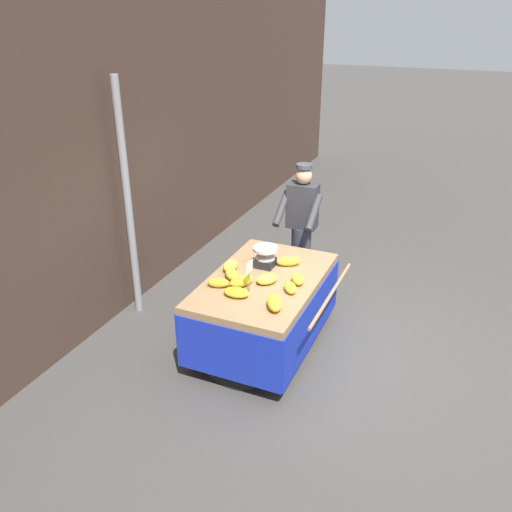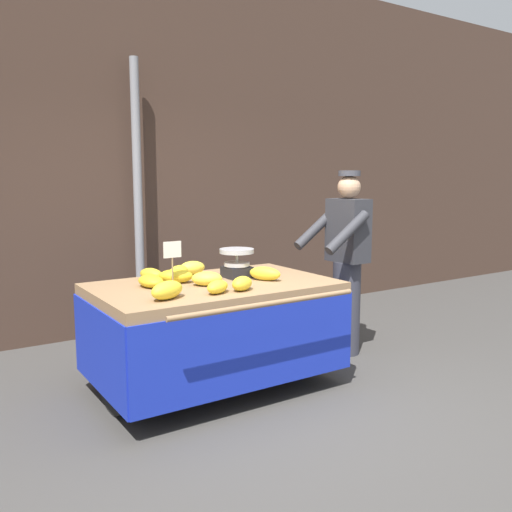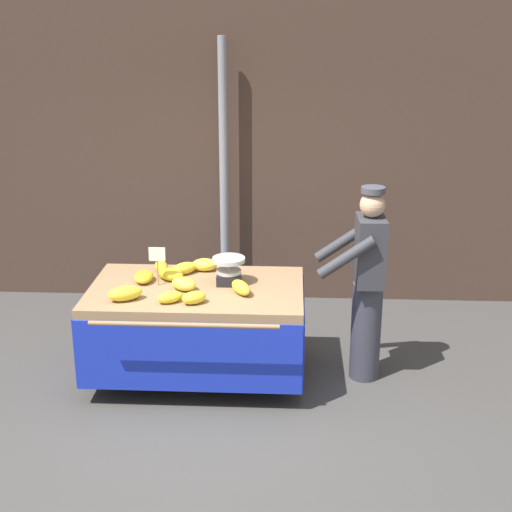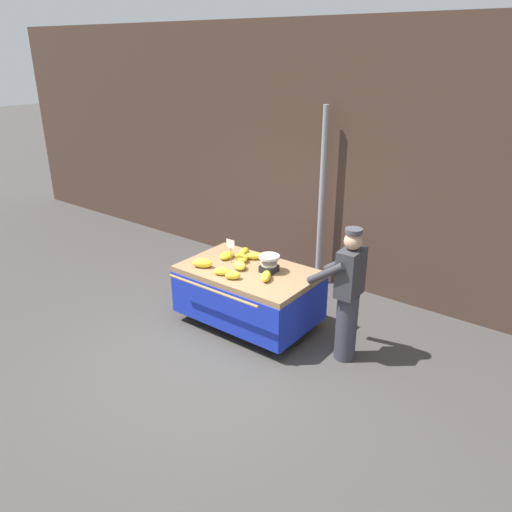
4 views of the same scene
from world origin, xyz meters
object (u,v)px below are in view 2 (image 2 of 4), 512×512
at_px(street_pole, 138,200).
at_px(banana_bunch_9, 179,272).
at_px(weighing_scale, 237,263).
at_px(banana_bunch_2, 217,287).
at_px(banana_bunch_0, 176,276).
at_px(vendor_person, 346,262).
at_px(banana_bunch_4, 167,290).
at_px(banana_cart, 214,310).
at_px(banana_bunch_3, 242,283).
at_px(banana_bunch_7, 207,279).
at_px(banana_bunch_5, 265,274).
at_px(banana_bunch_1, 192,268).
at_px(banana_bunch_6, 151,281).
at_px(banana_bunch_8, 151,274).
at_px(price_sign, 172,254).

xyz_separation_m(street_pole, banana_bunch_9, (-0.22, -1.42, -0.52)).
bearing_deg(weighing_scale, banana_bunch_2, -133.69).
relative_size(banana_bunch_0, vendor_person, 0.15).
bearing_deg(banana_bunch_4, banana_cart, 31.46).
distance_m(street_pole, vendor_person, 2.22).
relative_size(weighing_scale, banana_bunch_2, 1.30).
relative_size(street_pole, banana_bunch_3, 14.06).
bearing_deg(banana_bunch_7, vendor_person, 5.52).
distance_m(banana_bunch_3, banana_bunch_5, 0.43).
xyz_separation_m(banana_bunch_3, banana_bunch_7, (-0.13, 0.30, 0.00)).
xyz_separation_m(street_pole, banana_bunch_3, (-0.05, -2.11, -0.52)).
relative_size(weighing_scale, banana_bunch_3, 1.39).
bearing_deg(banana_bunch_7, banana_cart, 35.00).
xyz_separation_m(weighing_scale, banana_bunch_2, (-0.43, -0.45, -0.07)).
bearing_deg(banana_bunch_1, banana_bunch_4, -126.90).
relative_size(weighing_scale, vendor_person, 0.16).
relative_size(banana_cart, banana_bunch_5, 6.85).
bearing_deg(banana_bunch_4, banana_bunch_7, 30.66).
height_order(banana_bunch_0, banana_bunch_6, banana_bunch_0).
relative_size(banana_bunch_2, banana_bunch_4, 0.77).
distance_m(banana_bunch_1, banana_bunch_2, 0.79).
distance_m(banana_bunch_0, banana_bunch_5, 0.70).
height_order(street_pole, banana_bunch_3, street_pole).
bearing_deg(banana_bunch_8, banana_bunch_4, -103.88).
height_order(banana_cart, banana_bunch_7, banana_bunch_7).
distance_m(street_pole, banana_bunch_8, 1.54).
height_order(price_sign, banana_bunch_8, price_sign).
height_order(banana_bunch_2, banana_bunch_8, banana_bunch_8).
distance_m(price_sign, vendor_person, 1.79).
relative_size(banana_bunch_2, banana_bunch_5, 0.80).
xyz_separation_m(banana_bunch_1, banana_bunch_7, (-0.12, -0.48, -0.00)).
relative_size(banana_bunch_1, banana_bunch_6, 0.87).
xyz_separation_m(weighing_scale, banana_bunch_9, (-0.42, 0.22, -0.07)).
height_order(banana_bunch_0, banana_bunch_8, banana_bunch_0).
xyz_separation_m(street_pole, price_sign, (-0.41, -1.72, -0.33)).
bearing_deg(street_pole, banana_cart, -92.58).
bearing_deg(banana_bunch_3, banana_bunch_0, 117.74).
bearing_deg(banana_bunch_2, banana_bunch_7, 76.46).
bearing_deg(banana_bunch_1, vendor_person, -13.13).
height_order(street_pole, banana_cart, street_pole).
height_order(banana_bunch_5, banana_bunch_6, banana_bunch_5).
bearing_deg(weighing_scale, vendor_person, -0.94).
relative_size(street_pole, banana_bunch_9, 11.66).
distance_m(price_sign, banana_bunch_4, 0.45).
bearing_deg(banana_bunch_3, banana_bunch_5, 33.43).
relative_size(banana_bunch_6, banana_bunch_8, 1.13).
distance_m(banana_bunch_5, banana_bunch_6, 0.89).
xyz_separation_m(price_sign, banana_bunch_9, (0.18, 0.29, -0.19)).
xyz_separation_m(weighing_scale, banana_bunch_6, (-0.74, 0.01, -0.07)).
distance_m(price_sign, banana_bunch_2, 0.46).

